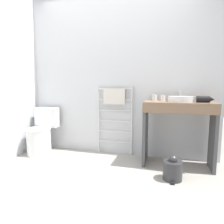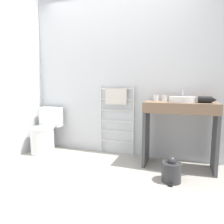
{
  "view_description": "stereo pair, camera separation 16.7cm",
  "coord_description": "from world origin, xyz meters",
  "px_view_note": "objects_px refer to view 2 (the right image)",
  "views": [
    {
      "loc": [
        0.83,
        -1.8,
        1.1
      ],
      "look_at": [
        0.09,
        0.76,
        0.75
      ],
      "focal_mm": 32.0,
      "sensor_mm": 36.0,
      "label": 1
    },
    {
      "loc": [
        0.99,
        -1.75,
        1.1
      ],
      "look_at": [
        0.09,
        0.76,
        0.75
      ],
      "focal_mm": 32.0,
      "sensor_mm": 36.0,
      "label": 2
    }
  ],
  "objects_px": {
    "cup_near_wall": "(156,98)",
    "hair_dryer": "(206,100)",
    "cup_near_edge": "(164,98)",
    "toilet": "(45,134)",
    "towel_radiator": "(117,106)",
    "sink_basin": "(182,99)",
    "trash_bin": "(171,171)"
  },
  "relations": [
    {
      "from": "sink_basin",
      "to": "trash_bin",
      "type": "height_order",
      "value": "sink_basin"
    },
    {
      "from": "cup_near_wall",
      "to": "hair_dryer",
      "type": "xyz_separation_m",
      "value": [
        0.63,
        -0.16,
        0.0
      ]
    },
    {
      "from": "sink_basin",
      "to": "cup_near_wall",
      "type": "height_order",
      "value": "cup_near_wall"
    },
    {
      "from": "towel_radiator",
      "to": "cup_near_wall",
      "type": "distance_m",
      "value": 0.65
    },
    {
      "from": "cup_near_wall",
      "to": "cup_near_edge",
      "type": "bearing_deg",
      "value": -12.44
    },
    {
      "from": "towel_radiator",
      "to": "cup_near_edge",
      "type": "distance_m",
      "value": 0.76
    },
    {
      "from": "toilet",
      "to": "hair_dryer",
      "type": "xyz_separation_m",
      "value": [
        2.42,
        0.03,
        0.62
      ]
    },
    {
      "from": "toilet",
      "to": "cup_near_edge",
      "type": "relative_size",
      "value": 9.69
    },
    {
      "from": "hair_dryer",
      "to": "toilet",
      "type": "bearing_deg",
      "value": -179.39
    },
    {
      "from": "trash_bin",
      "to": "sink_basin",
      "type": "bearing_deg",
      "value": 80.1
    },
    {
      "from": "sink_basin",
      "to": "cup_near_wall",
      "type": "bearing_deg",
      "value": 161.42
    },
    {
      "from": "cup_near_wall",
      "to": "hair_dryer",
      "type": "bearing_deg",
      "value": -14.53
    },
    {
      "from": "sink_basin",
      "to": "cup_near_edge",
      "type": "distance_m",
      "value": 0.25
    },
    {
      "from": "cup_near_wall",
      "to": "cup_near_edge",
      "type": "height_order",
      "value": "cup_near_wall"
    },
    {
      "from": "cup_near_wall",
      "to": "cup_near_edge",
      "type": "xyz_separation_m",
      "value": [
        0.12,
        -0.03,
        -0.0
      ]
    },
    {
      "from": "cup_near_edge",
      "to": "hair_dryer",
      "type": "bearing_deg",
      "value": -15.01
    },
    {
      "from": "toilet",
      "to": "hair_dryer",
      "type": "distance_m",
      "value": 2.5
    },
    {
      "from": "sink_basin",
      "to": "cup_near_edge",
      "type": "relative_size",
      "value": 4.34
    },
    {
      "from": "toilet",
      "to": "cup_near_wall",
      "type": "relative_size",
      "value": 9.06
    },
    {
      "from": "toilet",
      "to": "cup_near_wall",
      "type": "xyz_separation_m",
      "value": [
        1.79,
        0.19,
        0.62
      ]
    },
    {
      "from": "cup_near_edge",
      "to": "sink_basin",
      "type": "bearing_deg",
      "value": -21.49
    },
    {
      "from": "towel_radiator",
      "to": "sink_basin",
      "type": "xyz_separation_m",
      "value": [
        0.97,
        -0.22,
        0.15
      ]
    },
    {
      "from": "cup_near_edge",
      "to": "hair_dryer",
      "type": "distance_m",
      "value": 0.53
    },
    {
      "from": "cup_near_edge",
      "to": "hair_dryer",
      "type": "relative_size",
      "value": 0.37
    },
    {
      "from": "cup_near_wall",
      "to": "hair_dryer",
      "type": "distance_m",
      "value": 0.65
    },
    {
      "from": "towel_radiator",
      "to": "cup_near_edge",
      "type": "xyz_separation_m",
      "value": [
        0.74,
        -0.12,
        0.15
      ]
    },
    {
      "from": "sink_basin",
      "to": "cup_near_edge",
      "type": "height_order",
      "value": "cup_near_edge"
    },
    {
      "from": "towel_radiator",
      "to": "toilet",
      "type": "bearing_deg",
      "value": -166.33
    },
    {
      "from": "towel_radiator",
      "to": "hair_dryer",
      "type": "relative_size",
      "value": 5.21
    },
    {
      "from": "towel_radiator",
      "to": "cup_near_edge",
      "type": "bearing_deg",
      "value": -9.39
    },
    {
      "from": "sink_basin",
      "to": "trash_bin",
      "type": "bearing_deg",
      "value": -99.9
    },
    {
      "from": "cup_near_edge",
      "to": "trash_bin",
      "type": "distance_m",
      "value": 0.99
    }
  ]
}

